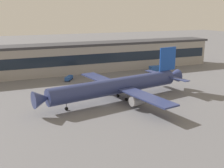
% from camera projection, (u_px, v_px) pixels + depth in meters
% --- Properties ---
extents(ground_plane, '(600.00, 600.00, 0.00)m').
position_uv_depth(ground_plane, '(104.00, 104.00, 94.64)').
color(ground_plane, slate).
extents(terminal_building, '(167.26, 14.56, 15.10)m').
position_uv_depth(terminal_building, '(67.00, 58.00, 140.30)').
color(terminal_building, '#9E9993').
rests_on(terminal_building, ground_plane).
extents(airliner, '(60.56, 51.96, 17.38)m').
position_uv_depth(airliner, '(118.00, 86.00, 97.80)').
color(airliner, navy).
rests_on(airliner, ground_plane).
extents(fuel_truck, '(8.48, 3.05, 3.35)m').
position_uv_depth(fuel_truck, '(157.00, 69.00, 143.54)').
color(fuel_truck, '#2651A5').
rests_on(fuel_truck, ground_plane).
extents(belt_loader, '(5.14, 6.47, 1.95)m').
position_uv_depth(belt_loader, '(69.00, 78.00, 126.51)').
color(belt_loader, '#2651A5').
rests_on(belt_loader, ground_plane).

